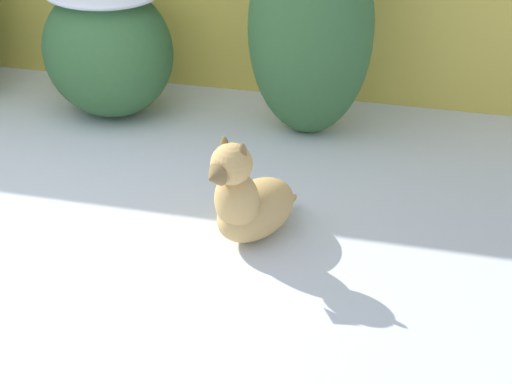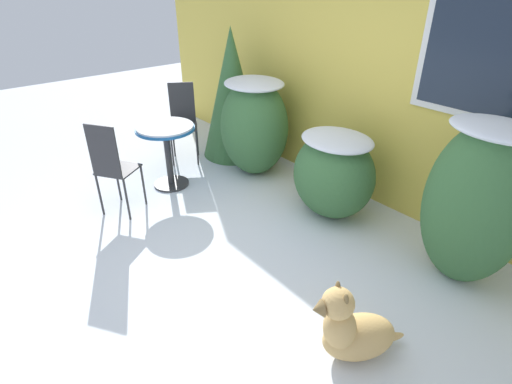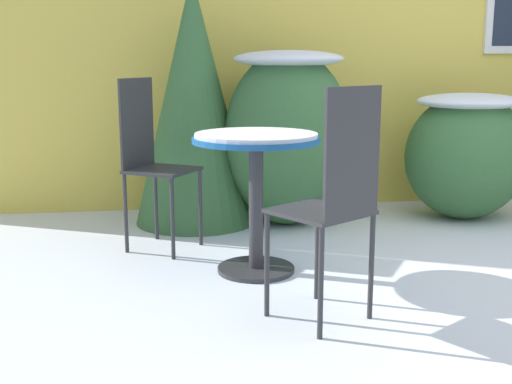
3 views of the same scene
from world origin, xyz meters
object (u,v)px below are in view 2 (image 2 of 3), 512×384
Objects in this scene: patio_chair_near_table at (183,119)px; patio_chair_far_side at (113,166)px; patio_table at (167,140)px; dog at (352,330)px.

patio_chair_far_side is at bearing -116.11° from patio_chair_near_table.
patio_chair_near_table reaches higher than patio_table.
patio_chair_far_side is at bearing -73.04° from patio_table.
patio_chair_near_table and patio_chair_far_side have the same top height.
patio_chair_near_table is (-0.57, 0.57, -0.02)m from patio_table.
patio_chair_far_side is at bearing -145.13° from dog.
patio_chair_far_side is 2.88m from dog.
patio_chair_near_table is 3.75m from dog.
dog is at bearing -5.52° from patio_table.
dog is (2.82, 0.47, -0.35)m from patio_chair_far_side.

